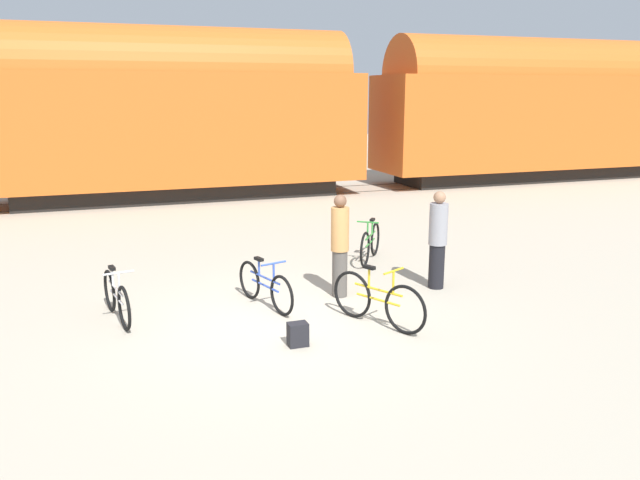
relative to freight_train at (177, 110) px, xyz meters
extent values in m
plane|color=#B2A893|center=(0.00, -12.29, -2.91)|extent=(80.00, 80.00, 0.00)
cube|color=black|center=(0.00, 0.00, -2.64)|extent=(10.24, 2.29, 0.55)
cube|color=#CC5B1E|center=(0.00, 0.00, -0.59)|extent=(12.19, 3.05, 3.54)
cylinder|color=#CC5B1E|center=(0.00, 0.00, 1.18)|extent=(11.21, 2.90, 2.90)
cube|color=black|center=(13.56, 0.00, -2.64)|extent=(10.24, 2.29, 0.55)
cube|color=#CC5B1E|center=(13.56, 0.00, -0.59)|extent=(12.19, 3.05, 3.54)
cylinder|color=#CC5B1E|center=(13.56, 0.00, 1.18)|extent=(11.21, 2.90, 2.90)
cube|color=#4C4238|center=(0.00, -0.72, -2.90)|extent=(51.30, 0.07, 0.01)
cube|color=#4C4238|center=(0.00, 0.72, -2.90)|extent=(51.30, 0.07, 0.01)
torus|color=black|center=(2.51, -9.74, -2.55)|extent=(0.47, 0.61, 0.73)
torus|color=black|center=(3.08, -8.98, -2.55)|extent=(0.47, 0.61, 0.73)
cylinder|color=#338C38|center=(2.79, -9.36, -2.36)|extent=(0.53, 0.70, 0.04)
cylinder|color=#338C38|center=(2.79, -9.36, -2.51)|extent=(0.49, 0.64, 0.04)
cylinder|color=#338C38|center=(2.89, -9.23, -2.21)|extent=(0.04, 0.04, 0.31)
cube|color=black|center=(2.89, -9.23, -2.05)|extent=(0.18, 0.21, 0.05)
cylinder|color=#338C38|center=(2.63, -9.57, -2.19)|extent=(0.04, 0.04, 0.34)
cylinder|color=#338C38|center=(2.63, -9.57, -2.02)|extent=(0.39, 0.30, 0.03)
torus|color=black|center=(1.62, -13.31, -2.53)|extent=(0.39, 0.70, 0.76)
torus|color=black|center=(1.15, -12.39, -2.53)|extent=(0.39, 0.70, 0.76)
cylinder|color=gold|center=(1.38, -12.85, -2.34)|extent=(0.44, 0.83, 0.04)
cylinder|color=gold|center=(1.38, -12.85, -2.50)|extent=(0.41, 0.75, 0.04)
cylinder|color=gold|center=(1.30, -12.69, -2.18)|extent=(0.04, 0.04, 0.32)
cube|color=black|center=(1.30, -12.69, -2.02)|extent=(0.16, 0.21, 0.05)
cylinder|color=gold|center=(1.51, -13.10, -2.16)|extent=(0.04, 0.04, 0.35)
cylinder|color=gold|center=(1.51, -13.10, -1.98)|extent=(0.42, 0.24, 0.03)
torus|color=black|center=(0.12, -11.94, -2.58)|extent=(0.24, 0.65, 0.67)
torus|color=black|center=(-0.18, -10.94, -2.58)|extent=(0.24, 0.65, 0.67)
cylinder|color=#3351B7|center=(-0.03, -11.44, -2.41)|extent=(0.30, 0.89, 0.04)
cylinder|color=#3351B7|center=(-0.03, -11.44, -2.55)|extent=(0.27, 0.81, 0.04)
cylinder|color=#3351B7|center=(-0.08, -11.27, -2.27)|extent=(0.04, 0.04, 0.28)
cube|color=black|center=(-0.08, -11.27, -2.13)|extent=(0.13, 0.21, 0.05)
cylinder|color=#3351B7|center=(0.05, -11.72, -2.25)|extent=(0.04, 0.04, 0.31)
cylinder|color=#3351B7|center=(0.05, -11.72, -2.10)|extent=(0.45, 0.16, 0.03)
torus|color=black|center=(-2.29, -11.78, -2.56)|extent=(0.18, 0.69, 0.69)
torus|color=black|center=(-2.48, -10.81, -2.56)|extent=(0.18, 0.69, 0.69)
cylinder|color=silver|center=(-2.38, -11.29, -2.39)|extent=(0.20, 0.86, 0.04)
cylinder|color=silver|center=(-2.38, -11.29, -2.53)|extent=(0.19, 0.78, 0.04)
cylinder|color=silver|center=(-2.42, -11.12, -2.24)|extent=(0.04, 0.04, 0.29)
cube|color=black|center=(-2.42, -11.12, -2.10)|extent=(0.12, 0.21, 0.05)
cylinder|color=silver|center=(-2.33, -11.56, -2.23)|extent=(0.04, 0.04, 0.32)
cylinder|color=silver|center=(-2.33, -11.56, -2.07)|extent=(0.46, 0.12, 0.03)
cylinder|color=#514C47|center=(1.34, -11.34, -2.50)|extent=(0.27, 0.27, 0.83)
cylinder|color=tan|center=(1.34, -11.34, -1.70)|extent=(0.31, 0.31, 0.76)
sphere|color=brown|center=(1.34, -11.34, -1.21)|extent=(0.22, 0.22, 0.22)
cylinder|color=black|center=(3.18, -11.47, -2.50)|extent=(0.28, 0.28, 0.82)
cylinder|color=gray|center=(3.18, -11.47, -1.72)|extent=(0.33, 0.33, 0.75)
sphere|color=#A37556|center=(3.18, -11.47, -1.23)|extent=(0.22, 0.22, 0.22)
cube|color=black|center=(-0.01, -13.21, -2.74)|extent=(0.28, 0.20, 0.34)
camera|label=1|loc=(-2.43, -21.09, 0.60)|focal=35.00mm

